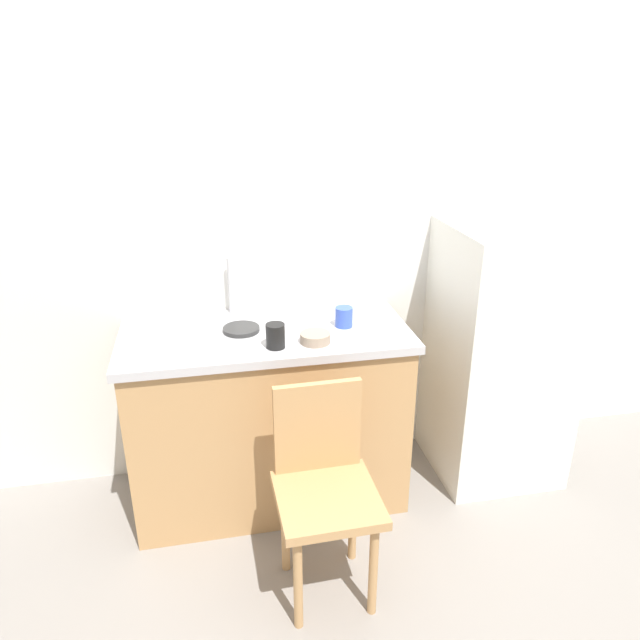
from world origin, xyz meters
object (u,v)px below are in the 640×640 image
object	(u,v)px
chair	(324,484)
hotplate	(241,329)
refrigerator	(500,354)
cup_blue	(344,317)
terracotta_bowl	(315,338)
cup_black	(275,336)

from	to	relation	value
chair	hotplate	world-z (taller)	hotplate
refrigerator	cup_blue	distance (m)	0.89
terracotta_bowl	hotplate	world-z (taller)	terracotta_bowl
chair	hotplate	bearing A→B (deg)	111.48
chair	cup_blue	xyz separation A→B (m)	(0.22, 0.59, 0.47)
refrigerator	cup_blue	world-z (taller)	refrigerator
chair	terracotta_bowl	distance (m)	0.63
hotplate	cup_blue	world-z (taller)	cup_blue
terracotta_bowl	hotplate	size ratio (longest dim) A/B	0.79
cup_blue	chair	bearing A→B (deg)	-110.26
chair	terracotta_bowl	xyz separation A→B (m)	(0.05, 0.44, 0.44)
refrigerator	hotplate	world-z (taller)	refrigerator
terracotta_bowl	cup_black	xyz separation A→B (m)	(-0.18, -0.02, 0.03)
chair	cup_black	world-z (taller)	cup_black
hotplate	cup_blue	size ratio (longest dim) A/B	1.79
refrigerator	chair	world-z (taller)	refrigerator
chair	cup_blue	world-z (taller)	cup_blue
chair	hotplate	size ratio (longest dim) A/B	5.24
chair	terracotta_bowl	world-z (taller)	terracotta_bowl
refrigerator	hotplate	xyz separation A→B (m)	(-1.32, 0.01, 0.25)
hotplate	cup_blue	bearing A→B (deg)	-4.46
hotplate	terracotta_bowl	bearing A→B (deg)	-31.21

